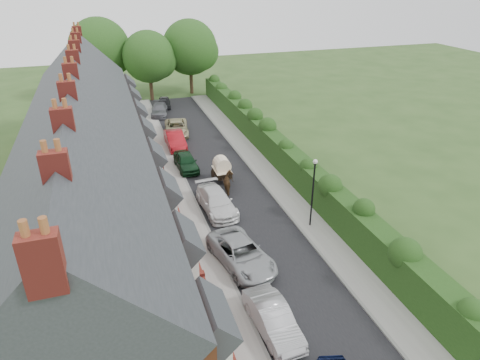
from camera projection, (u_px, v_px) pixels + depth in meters
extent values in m
plane|color=#2D4C1E|center=(288.00, 270.00, 25.87)|extent=(140.00, 140.00, 0.00)
cube|color=black|center=(229.00, 190.00, 35.11)|extent=(6.00, 58.00, 0.02)
cube|color=gray|center=(275.00, 183.00, 36.21)|extent=(2.20, 58.00, 0.12)
cube|color=gray|center=(183.00, 196.00, 34.04)|extent=(1.70, 58.00, 0.12)
cube|color=gray|center=(264.00, 184.00, 35.93)|extent=(0.18, 58.00, 0.13)
cube|color=gray|center=(192.00, 195.00, 34.26)|extent=(0.18, 58.00, 0.13)
cube|color=#193811|center=(296.00, 167.00, 36.18)|extent=(1.50, 58.00, 2.50)
cube|color=brown|center=(89.00, 177.00, 29.95)|extent=(8.00, 40.00, 6.50)
cube|color=#282C30|center=(81.00, 133.00, 28.51)|extent=(8.00, 40.20, 8.00)
cube|color=black|center=(224.00, 353.00, 15.55)|extent=(0.06, 1.80, 1.60)
cube|color=#282C30|center=(209.00, 319.00, 14.61)|extent=(1.70, 2.60, 1.70)
cube|color=silver|center=(194.00, 307.00, 16.81)|extent=(0.12, 1.20, 1.60)
cube|color=silver|center=(188.00, 292.00, 20.25)|extent=(0.70, 2.40, 5.20)
cube|color=black|center=(197.00, 309.00, 20.88)|extent=(0.06, 1.80, 1.60)
cube|color=black|center=(195.00, 270.00, 19.82)|extent=(0.06, 1.80, 1.60)
cube|color=#282C30|center=(181.00, 240.00, 18.88)|extent=(1.70, 2.60, 1.70)
cube|color=#3F2D2D|center=(176.00, 290.00, 22.65)|extent=(0.08, 0.90, 2.10)
cube|color=silver|center=(172.00, 239.00, 21.08)|extent=(0.12, 1.20, 1.60)
cube|color=silver|center=(171.00, 236.00, 24.52)|extent=(0.70, 2.40, 5.20)
cube|color=black|center=(178.00, 252.00, 25.15)|extent=(0.06, 1.80, 1.60)
cube|color=black|center=(176.00, 217.00, 24.09)|extent=(0.06, 1.80, 1.60)
cube|color=#282C30|center=(164.00, 190.00, 23.14)|extent=(1.70, 2.60, 1.70)
cube|color=#3F2D2D|center=(162.00, 239.00, 26.91)|extent=(0.08, 0.90, 2.10)
cube|color=silver|center=(158.00, 193.00, 25.34)|extent=(0.12, 1.20, 1.60)
cube|color=silver|center=(158.00, 196.00, 28.78)|extent=(0.70, 2.40, 5.20)
cube|color=black|center=(165.00, 211.00, 29.42)|extent=(0.06, 1.80, 1.60)
cube|color=black|center=(162.00, 179.00, 28.35)|extent=(0.06, 1.80, 1.60)
cube|color=#282C30|center=(152.00, 155.00, 27.41)|extent=(1.70, 2.60, 1.70)
cube|color=#3F2D2D|center=(152.00, 202.00, 31.18)|extent=(0.08, 0.90, 2.10)
cube|color=silver|center=(148.00, 161.00, 29.61)|extent=(0.12, 1.20, 1.60)
cube|color=silver|center=(149.00, 167.00, 33.05)|extent=(0.70, 2.40, 5.20)
cube|color=black|center=(155.00, 180.00, 33.68)|extent=(0.06, 1.80, 1.60)
cube|color=black|center=(152.00, 152.00, 32.62)|extent=(0.06, 1.80, 1.60)
cube|color=#282C30|center=(143.00, 130.00, 31.68)|extent=(1.70, 2.60, 1.70)
cube|color=#3F2D2D|center=(144.00, 174.00, 35.45)|extent=(0.08, 0.90, 2.10)
cube|color=silver|center=(140.00, 137.00, 33.88)|extent=(0.12, 1.20, 1.60)
cube|color=silver|center=(142.00, 144.00, 37.32)|extent=(0.70, 2.40, 5.20)
cube|color=black|center=(148.00, 156.00, 37.95)|extent=(0.06, 1.80, 1.60)
cube|color=black|center=(145.00, 131.00, 36.89)|extent=(0.06, 1.80, 1.60)
cube|color=#282C30|center=(137.00, 111.00, 35.94)|extent=(1.70, 2.60, 1.70)
cube|color=#3F2D2D|center=(138.00, 152.00, 39.71)|extent=(0.08, 0.90, 2.10)
cube|color=silver|center=(134.00, 118.00, 38.14)|extent=(0.12, 1.20, 1.60)
cube|color=silver|center=(136.00, 126.00, 41.58)|extent=(0.70, 2.40, 5.20)
cube|color=black|center=(142.00, 137.00, 42.22)|extent=(0.06, 1.80, 1.60)
cube|color=black|center=(139.00, 114.00, 41.15)|extent=(0.06, 1.80, 1.60)
cube|color=#282C30|center=(131.00, 96.00, 40.21)|extent=(1.70, 2.60, 1.70)
cube|color=#3F2D2D|center=(133.00, 134.00, 43.98)|extent=(0.08, 0.90, 2.10)
cube|color=silver|center=(129.00, 103.00, 42.41)|extent=(0.12, 1.20, 1.60)
cube|color=silver|center=(132.00, 111.00, 45.85)|extent=(0.70, 2.40, 5.20)
cube|color=black|center=(137.00, 122.00, 46.48)|extent=(0.06, 1.80, 1.60)
cube|color=black|center=(134.00, 100.00, 45.42)|extent=(0.06, 1.80, 1.60)
cube|color=#282C30|center=(127.00, 84.00, 44.48)|extent=(1.70, 2.60, 1.70)
cube|color=#3F2D2D|center=(129.00, 120.00, 48.24)|extent=(0.08, 0.90, 2.10)
cube|color=silver|center=(126.00, 91.00, 46.68)|extent=(0.12, 1.20, 1.60)
cube|color=maroon|center=(43.00, 264.00, 9.76)|extent=(0.90, 0.50, 1.60)
cylinder|color=brown|center=(24.00, 230.00, 9.28)|extent=(0.20, 0.20, 0.50)
cylinder|color=brown|center=(44.00, 227.00, 9.39)|extent=(0.20, 0.20, 0.50)
cube|color=maroon|center=(57.00, 174.00, 14.02)|extent=(0.90, 0.50, 1.60)
cylinder|color=brown|center=(44.00, 148.00, 13.55)|extent=(0.20, 0.20, 0.50)
cylinder|color=brown|center=(58.00, 146.00, 13.65)|extent=(0.20, 0.20, 0.50)
cube|color=maroon|center=(64.00, 126.00, 18.29)|extent=(0.90, 0.50, 1.60)
cylinder|color=brown|center=(55.00, 105.00, 17.81)|extent=(0.20, 0.20, 0.50)
cylinder|color=brown|center=(65.00, 104.00, 17.92)|extent=(0.20, 0.20, 0.50)
cube|color=maroon|center=(68.00, 96.00, 22.55)|extent=(0.90, 0.50, 1.60)
cylinder|color=brown|center=(61.00, 79.00, 22.08)|extent=(0.20, 0.20, 0.50)
cylinder|color=brown|center=(69.00, 78.00, 22.19)|extent=(0.20, 0.20, 0.50)
cube|color=maroon|center=(71.00, 76.00, 26.82)|extent=(0.90, 0.50, 1.60)
cylinder|color=brown|center=(65.00, 61.00, 26.34)|extent=(0.20, 0.20, 0.50)
cylinder|color=brown|center=(72.00, 60.00, 26.45)|extent=(0.20, 0.20, 0.50)
cube|color=maroon|center=(74.00, 61.00, 31.09)|extent=(0.90, 0.50, 1.60)
cylinder|color=brown|center=(68.00, 48.00, 30.61)|extent=(0.20, 0.20, 0.50)
cylinder|color=brown|center=(74.00, 48.00, 30.72)|extent=(0.20, 0.20, 0.50)
cube|color=maroon|center=(75.00, 50.00, 35.35)|extent=(0.90, 0.50, 1.60)
cylinder|color=brown|center=(71.00, 38.00, 34.88)|extent=(0.20, 0.20, 0.50)
cylinder|color=brown|center=(76.00, 38.00, 34.99)|extent=(0.20, 0.20, 0.50)
cube|color=maroon|center=(76.00, 41.00, 39.62)|extent=(0.90, 0.50, 1.60)
cylinder|color=brown|center=(72.00, 31.00, 39.14)|extent=(0.20, 0.20, 0.50)
cylinder|color=brown|center=(77.00, 30.00, 39.25)|extent=(0.20, 0.20, 0.50)
cube|color=maroon|center=(78.00, 34.00, 43.89)|extent=(0.90, 0.50, 1.60)
cylinder|color=brown|center=(74.00, 25.00, 43.41)|extent=(0.20, 0.20, 0.50)
cylinder|color=brown|center=(78.00, 24.00, 43.52)|extent=(0.20, 0.20, 0.50)
cube|color=maroon|center=(213.00, 312.00, 22.07)|extent=(0.30, 4.70, 0.90)
cube|color=maroon|center=(192.00, 256.00, 26.34)|extent=(0.30, 4.70, 0.90)
cube|color=maroon|center=(178.00, 216.00, 30.61)|extent=(0.30, 4.70, 0.90)
cube|color=maroon|center=(167.00, 186.00, 34.87)|extent=(0.30, 4.70, 0.90)
cube|color=maroon|center=(158.00, 162.00, 39.14)|extent=(0.30, 4.70, 0.90)
cube|color=maroon|center=(151.00, 143.00, 43.41)|extent=(0.30, 4.70, 0.90)
cube|color=maroon|center=(145.00, 127.00, 47.67)|extent=(0.30, 4.70, 0.90)
cube|color=maroon|center=(226.00, 347.00, 19.90)|extent=(0.35, 0.35, 1.10)
cube|color=maroon|center=(202.00, 280.00, 24.16)|extent=(0.35, 0.35, 1.10)
cube|color=maroon|center=(185.00, 233.00, 28.43)|extent=(0.35, 0.35, 1.10)
cube|color=maroon|center=(172.00, 199.00, 32.69)|extent=(0.35, 0.35, 1.10)
cube|color=maroon|center=(162.00, 172.00, 36.96)|extent=(0.35, 0.35, 1.10)
cube|color=maroon|center=(154.00, 151.00, 41.23)|extent=(0.35, 0.35, 1.10)
cube|color=maroon|center=(148.00, 134.00, 45.49)|extent=(0.35, 0.35, 1.10)
cube|color=maroon|center=(143.00, 120.00, 49.76)|extent=(0.35, 0.35, 1.10)
cylinder|color=black|center=(312.00, 196.00, 29.15)|extent=(0.12, 0.12, 4.80)
cylinder|color=black|center=(315.00, 164.00, 28.06)|extent=(0.20, 0.20, 0.10)
sphere|color=silver|center=(315.00, 162.00, 27.99)|extent=(0.32, 0.32, 0.32)
cylinder|color=#332316|center=(151.00, 83.00, 58.13)|extent=(0.50, 0.50, 4.75)
sphere|color=#1E4617|center=(148.00, 57.00, 56.57)|extent=(6.80, 6.80, 6.80)
sphere|color=#1E4617|center=(159.00, 61.00, 57.49)|extent=(4.76, 4.76, 4.76)
cylinder|color=#332316|center=(191.00, 75.00, 61.36)|extent=(0.50, 0.50, 5.25)
sphere|color=#1E4617|center=(190.00, 47.00, 59.64)|extent=(7.60, 7.60, 7.60)
sphere|color=#1E4617|center=(200.00, 52.00, 60.64)|extent=(5.32, 5.32, 5.32)
cylinder|color=#332316|center=(104.00, 79.00, 58.88)|extent=(0.50, 0.50, 5.50)
sphere|color=#1E4617|center=(100.00, 48.00, 57.07)|extent=(8.00, 8.00, 8.00)
sphere|color=#1E4617|center=(113.00, 53.00, 58.11)|extent=(5.60, 5.60, 5.60)
imported|color=#A1A0A5|center=(273.00, 319.00, 21.22)|extent=(1.89, 4.63, 1.49)
imported|color=#A7AAAE|center=(241.00, 254.00, 26.03)|extent=(3.59, 5.96, 1.55)
imported|color=white|center=(216.00, 201.00, 31.88)|extent=(2.46, 5.36, 1.52)
imported|color=black|center=(186.00, 161.00, 38.54)|extent=(1.86, 4.38, 1.48)
imported|color=maroon|center=(175.00, 140.00, 43.30)|extent=(1.69, 4.83, 1.59)
imported|color=#C5B98E|center=(176.00, 128.00, 46.66)|extent=(3.19, 5.63, 1.48)
imported|color=slate|center=(159.00, 110.00, 52.90)|extent=(2.76, 5.00, 1.37)
imported|color=black|center=(164.00, 102.00, 55.83)|extent=(2.04, 4.03, 1.32)
imported|color=#432C18|center=(229.00, 183.00, 34.43)|extent=(1.20, 2.07, 1.65)
cube|color=black|center=(222.00, 172.00, 36.19)|extent=(1.23, 2.04, 0.51)
cylinder|color=beige|center=(222.00, 165.00, 35.87)|extent=(1.33, 1.28, 1.33)
cube|color=beige|center=(222.00, 170.00, 36.08)|extent=(1.35, 2.09, 0.04)
cylinder|color=black|center=(213.00, 175.00, 36.71)|extent=(0.08, 0.92, 0.92)
cylinder|color=black|center=(228.00, 173.00, 37.08)|extent=(0.08, 0.92, 0.92)
cylinder|color=black|center=(222.00, 178.00, 35.11)|extent=(0.06, 1.84, 0.06)
cylinder|color=black|center=(230.00, 177.00, 35.31)|extent=(0.06, 1.84, 0.06)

